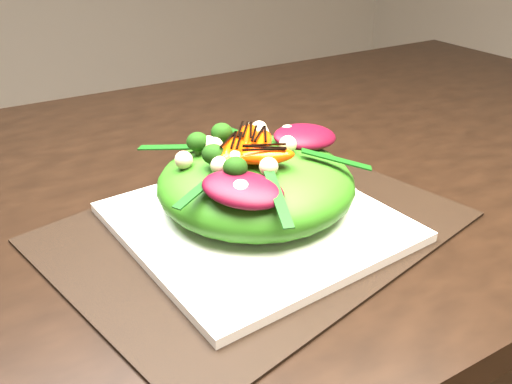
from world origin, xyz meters
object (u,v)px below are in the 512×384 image
dining_table (293,162)px  salad_bowl (256,210)px  orange_segment (237,143)px  lettuce_mound (256,183)px  plate_base (256,221)px  placemat (256,227)px

dining_table → salad_bowl: size_ratio=6.24×
dining_table → orange_segment: (-0.18, -0.15, 0.13)m
lettuce_mound → orange_segment: orange_segment is taller
plate_base → orange_segment: bearing=125.2°
plate_base → placemat: bearing=0.0°
dining_table → lettuce_mound: (-0.17, -0.17, 0.08)m
plate_base → salad_bowl: size_ratio=1.15×
dining_table → placemat: dining_table is taller
salad_bowl → lettuce_mound: (0.00, 0.00, 0.04)m
salad_bowl → lettuce_mound: bearing=0.0°
salad_bowl → dining_table: bearing=44.8°
placemat → salad_bowl: (0.00, 0.00, 0.02)m
salad_bowl → orange_segment: bearing=125.2°
dining_table → lettuce_mound: 0.25m
dining_table → salad_bowl: dining_table is taller
plate_base → orange_segment: 0.10m
salad_bowl → orange_segment: (-0.01, 0.02, 0.08)m
plate_base → lettuce_mound: 0.05m
dining_table → lettuce_mound: dining_table is taller
lettuce_mound → plate_base: bearing=0.0°
placemat → orange_segment: bearing=125.2°
dining_table → salad_bowl: bearing=-135.2°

